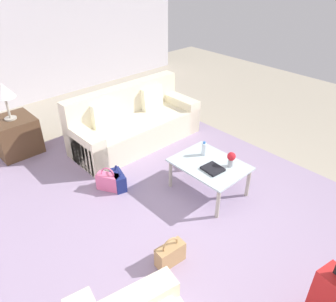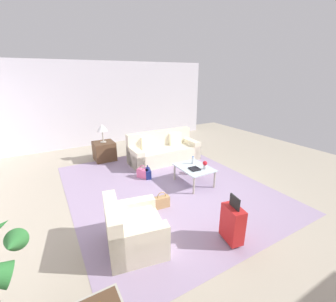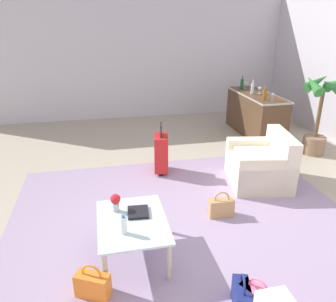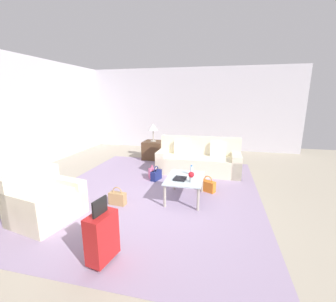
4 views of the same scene
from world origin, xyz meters
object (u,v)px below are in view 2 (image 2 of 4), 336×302
object	(u,v)px
water_bottle	(193,160)
handbag_navy	(148,173)
handbag_orange	(196,169)
table_lamp	(102,128)
armchair	(131,231)
handbag_pink	(143,173)
side_table	(104,151)
flower_vase	(205,164)
handbag_tan	(162,202)
suitcase_red	(232,223)
coffee_table_book	(195,169)
couch	(163,151)
coffee_table	(194,169)

from	to	relation	value
water_bottle	handbag_navy	distance (m)	1.26
water_bottle	handbag_orange	bearing A→B (deg)	-50.29
table_lamp	armchair	bearing A→B (deg)	170.77
table_lamp	handbag_pink	world-z (taller)	table_lamp
table_lamp	side_table	bearing A→B (deg)	0.00
flower_vase	handbag_tan	distance (m)	1.47
armchair	side_table	bearing A→B (deg)	-9.23
suitcase_red	handbag_navy	distance (m)	2.91
flower_vase	handbag_pink	size ratio (longest dim) A/B	0.57
coffee_table_book	suitcase_red	xyz separation A→B (m)	(-1.88, 0.62, -0.11)
handbag_pink	handbag_navy	bearing A→B (deg)	-116.88
couch	coffee_table_book	distance (m)	1.93
water_bottle	coffee_table_book	distance (m)	0.38
coffee_table	flower_vase	distance (m)	0.32
coffee_table	handbag_pink	bearing A→B (deg)	45.55
suitcase_red	handbag_orange	bearing A→B (deg)	-24.56
coffee_table	handbag_tan	size ratio (longest dim) A/B	2.64
coffee_table	handbag_orange	bearing A→B (deg)	-42.23
coffee_table_book	suitcase_red	world-z (taller)	suitcase_red
coffee_table_book	handbag_pink	bearing A→B (deg)	44.28
coffee_table	side_table	xyz separation A→B (m)	(2.80, 1.50, -0.10)
side_table	handbag_orange	world-z (taller)	side_table
flower_vase	table_lamp	world-z (taller)	table_lamp
couch	armchair	world-z (taller)	couch
couch	table_lamp	bearing A→B (deg)	57.91
coffee_table_book	handbag_orange	xyz separation A→B (m)	(0.60, -0.51, -0.34)
side_table	suitcase_red	xyz separation A→B (m)	(-4.80, -0.80, 0.06)
armchair	handbag_navy	size ratio (longest dim) A/B	3.10
coffee_table_book	handbag_tan	world-z (taller)	coffee_table_book
coffee_table_book	handbag_orange	bearing A→B (deg)	-36.13
armchair	handbag_orange	bearing A→B (deg)	-55.82
coffee_table	handbag_orange	xyz separation A→B (m)	(0.48, -0.43, -0.27)
coffee_table_book	side_table	distance (m)	3.25
handbag_navy	handbag_orange	bearing A→B (deg)	-108.10
couch	handbag_navy	distance (m)	1.33
coffee_table	handbag_navy	world-z (taller)	coffee_table
side_table	handbag_tan	world-z (taller)	side_table
table_lamp	handbag_pink	xyz separation A→B (m)	(-1.84, -0.53, -0.91)
handbag_navy	water_bottle	bearing A→B (deg)	-126.04
suitcase_red	handbag_navy	xyz separation A→B (m)	(2.90, 0.16, -0.23)
coffee_table_book	suitcase_red	size ratio (longest dim) A/B	0.29
handbag_navy	handbag_orange	size ratio (longest dim) A/B	1.00
table_lamp	handbag_orange	size ratio (longest dim) A/B	1.62
water_bottle	handbag_tan	world-z (taller)	water_bottle
armchair	suitcase_red	world-z (taller)	suitcase_red
side_table	armchair	bearing A→B (deg)	170.77
coffee_table	coffee_table_book	xyz separation A→B (m)	(-0.12, 0.08, 0.07)
flower_vase	suitcase_red	world-z (taller)	suitcase_red
armchair	handbag_tan	distance (m)	1.23
couch	coffee_table_book	xyz separation A→B (m)	(-1.92, 0.18, 0.16)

